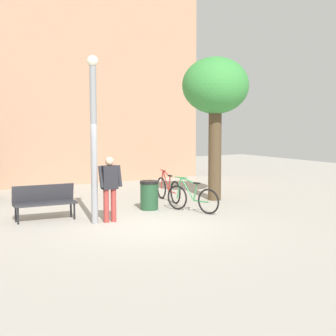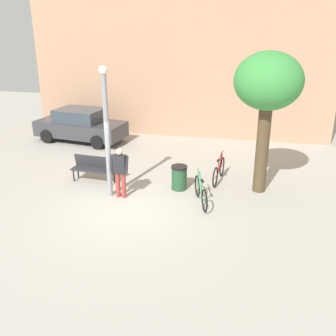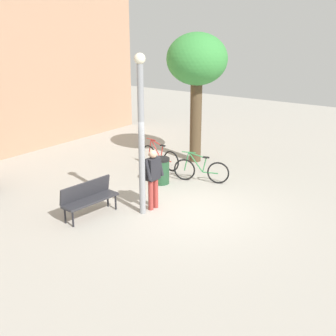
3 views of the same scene
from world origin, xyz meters
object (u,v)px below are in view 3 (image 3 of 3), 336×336
object	(u,v)px
park_bench	(89,196)
plaza_tree	(197,63)
bicycle_green	(201,170)
trash_bin	(161,171)
lamppost	(141,129)
person_by_lamppost	(153,175)
bicycle_red	(160,157)

from	to	relation	value
park_bench	plaza_tree	xyz separation A→B (m)	(5.74, 0.37, 3.00)
bicycle_green	trash_bin	xyz separation A→B (m)	(-0.86, 0.94, 0.04)
park_bench	trash_bin	xyz separation A→B (m)	(3.08, -0.06, -0.12)
bicycle_green	plaza_tree	bearing A→B (deg)	37.33
park_bench	bicycle_green	world-z (taller)	bicycle_green
trash_bin	park_bench	bearing A→B (deg)	178.84
lamppost	trash_bin	distance (m)	3.01
plaza_tree	bicycle_green	size ratio (longest dim) A/B	2.65
plaza_tree	trash_bin	distance (m)	4.13
plaza_tree	bicycle_green	world-z (taller)	plaza_tree
person_by_lamppost	bicycle_red	world-z (taller)	person_by_lamppost
person_by_lamppost	park_bench	bearing A→B (deg)	140.94
park_bench	plaza_tree	size ratio (longest dim) A/B	0.36
bicycle_green	trash_bin	bearing A→B (deg)	132.41
plaza_tree	bicycle_green	distance (m)	3.89
lamppost	person_by_lamppost	bearing A→B (deg)	-8.05
bicycle_green	person_by_lamppost	bearing A→B (deg)	-177.99
person_by_lamppost	plaza_tree	world-z (taller)	plaza_tree
lamppost	trash_bin	bearing A→B (deg)	24.75
lamppost	plaza_tree	size ratio (longest dim) A/B	0.91
person_by_lamppost	bicycle_red	size ratio (longest dim) A/B	0.93
park_bench	bicycle_red	size ratio (longest dim) A/B	0.91
lamppost	bicycle_red	size ratio (longest dim) A/B	2.32
bicycle_red	bicycle_green	bearing A→B (deg)	-101.27
bicycle_red	trash_bin	xyz separation A→B (m)	(-1.25, -1.01, 0.04)
person_by_lamppost	trash_bin	size ratio (longest dim) A/B	1.99
person_by_lamppost	plaza_tree	xyz separation A→B (m)	(4.39, 1.46, 2.58)
person_by_lamppost	park_bench	world-z (taller)	person_by_lamppost
park_bench	bicycle_green	xyz separation A→B (m)	(3.94, -1.01, -0.16)
trash_bin	bicycle_red	bearing A→B (deg)	38.81
park_bench	bicycle_red	distance (m)	4.44
bicycle_red	bicycle_green	distance (m)	1.99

